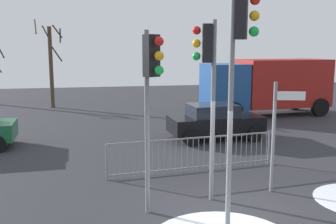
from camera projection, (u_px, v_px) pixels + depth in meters
The scene contains 9 objects.
ground_plane at pixel (232, 217), 8.75m from camera, with size 60.00×60.00×0.00m, color #2D2D33.
traffic_light_mid_left at pixel (151, 82), 8.42m from camera, with size 0.42×0.51×4.15m.
traffic_light_mid_right at pixel (208, 70), 9.25m from camera, with size 0.56×0.36×4.42m.
traffic_light_foreground_left at pixel (239, 56), 7.74m from camera, with size 0.52×0.41×4.93m.
direction_sign_post at pixel (276, 131), 10.07m from camera, with size 0.76×0.29×2.91m.
pedestrian_guard_railing at pixel (193, 154), 11.92m from camera, with size 5.34×0.64×1.07m.
car_black_trailing at pixel (215, 121), 16.06m from camera, with size 3.91×2.14×1.47m.
delivery_truck at pixel (267, 84), 21.65m from camera, with size 7.23×3.24×3.10m.
bare_tree_centre at pixel (51, 63), 24.13m from camera, with size 1.72×1.65×5.50m.
Camera 1 is at (-3.05, -7.79, 3.79)m, focal length 41.62 mm.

